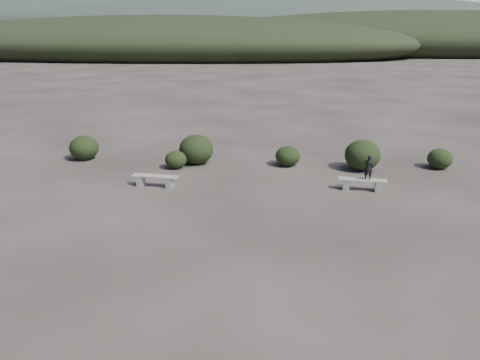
{
  "coord_description": "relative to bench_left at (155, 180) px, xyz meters",
  "views": [
    {
      "loc": [
        0.44,
        -11.65,
        6.05
      ],
      "look_at": [
        -0.7,
        3.5,
        1.1
      ],
      "focal_mm": 35.0,
      "sensor_mm": 36.0,
      "label": 1
    }
  ],
  "objects": [
    {
      "name": "shrub_c",
      "position": [
        5.34,
        3.4,
        0.18
      ],
      "size": [
        1.14,
        1.14,
        0.91
      ],
      "primitive_type": "ellipsoid",
      "color": "black",
      "rests_on": "ground"
    },
    {
      "name": "shrub_a",
      "position": [
        0.3,
        2.61,
        0.12
      ],
      "size": [
        0.98,
        0.98,
        0.8
      ],
      "primitive_type": "ellipsoid",
      "color": "black",
      "rests_on": "ground"
    },
    {
      "name": "shrub_b",
      "position": [
        1.1,
        3.44,
        0.4
      ],
      "size": [
        1.59,
        1.59,
        1.37
      ],
      "primitive_type": "ellipsoid",
      "color": "black",
      "rests_on": "ground"
    },
    {
      "name": "shrub_e",
      "position": [
        12.16,
        3.46,
        0.18
      ],
      "size": [
        1.1,
        1.1,
        0.91
      ],
      "primitive_type": "ellipsoid",
      "color": "black",
      "rests_on": "ground"
    },
    {
      "name": "bench_right",
      "position": [
        8.17,
        0.14,
        -0.0
      ],
      "size": [
        1.88,
        0.61,
        0.46
      ],
      "rotation": [
        0.0,
        0.0,
        -0.13
      ],
      "color": "gray",
      "rests_on": "ground"
    },
    {
      "name": "bench_left",
      "position": [
        0.0,
        0.0,
        0.0
      ],
      "size": [
        1.89,
        0.63,
        0.46
      ],
      "rotation": [
        0.0,
        0.0,
        -0.13
      ],
      "color": "gray",
      "rests_on": "ground"
    },
    {
      "name": "ground",
      "position": [
        4.28,
        -5.78,
        -0.28
      ],
      "size": [
        1200.0,
        1200.0,
        0.0
      ],
      "primitive_type": "plane",
      "color": "#2A2521",
      "rests_on": "ground"
    },
    {
      "name": "mountain_ridges",
      "position": [
        -3.21,
        333.28,
        10.56
      ],
      "size": [
        500.0,
        400.0,
        56.0
      ],
      "color": "black",
      "rests_on": "ground"
    },
    {
      "name": "seated_person",
      "position": [
        8.35,
        0.12,
        0.66
      ],
      "size": [
        0.4,
        0.33,
        0.96
      ],
      "primitive_type": "imported",
      "rotation": [
        0.0,
        0.0,
        2.83
      ],
      "color": "black",
      "rests_on": "bench_right"
    },
    {
      "name": "shrub_d",
      "position": [
        8.63,
        2.98,
        0.4
      ],
      "size": [
        1.56,
        1.56,
        1.37
      ],
      "primitive_type": "ellipsoid",
      "color": "black",
      "rests_on": "ground"
    },
    {
      "name": "shrub_f",
      "position": [
        -4.4,
        3.75,
        0.3
      ],
      "size": [
        1.37,
        1.37,
        1.16
      ],
      "primitive_type": "ellipsoid",
      "color": "black",
      "rests_on": "ground"
    }
  ]
}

